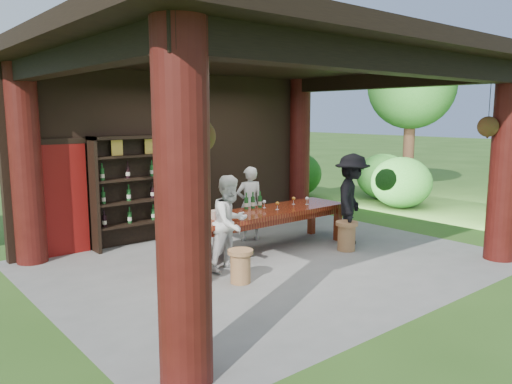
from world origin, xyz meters
TOP-DOWN VIEW (x-y plane):
  - ground at (0.00, 0.00)m, footprint 90.00×90.00m
  - pavilion at (-0.01, 0.43)m, footprint 7.50×6.00m
  - wine_shelf at (-0.91, 2.45)m, footprint 2.38×0.36m
  - tasting_table at (0.30, 0.60)m, footprint 3.59×0.94m
  - stool_near_left at (-1.07, -0.53)m, footprint 0.38×0.38m
  - stool_near_right at (1.53, -0.36)m, footprint 0.41×0.41m
  - stool_far_left at (-1.63, -0.20)m, footprint 0.36×0.36m
  - host at (0.64, 1.37)m, footprint 0.63×0.52m
  - guest_woman at (-0.80, 0.07)m, footprint 0.86×0.74m
  - guest_man at (1.90, -0.15)m, footprint 1.31×1.17m
  - table_bottles at (0.34, 0.89)m, footprint 0.38×0.11m
  - table_glasses at (0.93, 0.64)m, footprint 0.95×0.34m
  - napkin_basket at (-0.69, 0.57)m, footprint 0.26×0.18m
  - shrubs at (3.03, 1.34)m, footprint 15.16×8.71m
  - trees at (4.07, 1.28)m, footprint 21.21×9.31m

SIDE VIEW (x-z plane):
  - ground at x=0.00m, z-range 0.00..0.00m
  - stool_far_left at x=-1.63m, z-range 0.01..0.49m
  - stool_near_left at x=-1.07m, z-range 0.01..0.52m
  - stool_near_right at x=1.53m, z-range 0.02..0.55m
  - shrubs at x=3.03m, z-range -0.13..1.23m
  - tasting_table at x=0.30m, z-range 0.26..1.01m
  - host at x=0.64m, z-range 0.00..1.47m
  - guest_woman at x=-0.80m, z-range 0.00..1.54m
  - napkin_basket at x=-0.69m, z-range 0.75..0.89m
  - table_glasses at x=0.93m, z-range 0.75..0.90m
  - guest_man at x=1.90m, z-range 0.00..1.76m
  - table_bottles at x=0.34m, z-range 0.75..1.06m
  - wine_shelf at x=-0.91m, z-range 0.01..2.10m
  - pavilion at x=-0.01m, z-range 0.33..3.93m
  - trees at x=4.07m, z-range 0.97..5.77m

